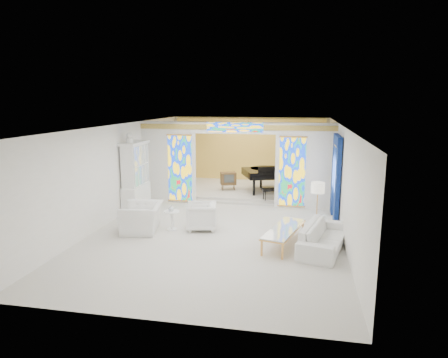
% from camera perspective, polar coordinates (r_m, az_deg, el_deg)
% --- Properties ---
extents(floor, '(12.00, 12.00, 0.00)m').
position_cam_1_polar(floor, '(12.75, 0.09, -5.93)').
color(floor, silver).
rests_on(floor, ground).
extents(ceiling, '(7.00, 12.00, 0.02)m').
position_cam_1_polar(ceiling, '(12.20, 0.10, 7.66)').
color(ceiling, white).
rests_on(ceiling, wall_back).
extents(wall_back, '(7.00, 0.02, 3.00)m').
position_cam_1_polar(wall_back, '(18.25, 3.65, 4.09)').
color(wall_back, white).
rests_on(wall_back, floor).
extents(wall_front, '(7.00, 0.02, 3.00)m').
position_cam_1_polar(wall_front, '(6.77, -9.61, -8.41)').
color(wall_front, white).
rests_on(wall_front, floor).
extents(wall_left, '(0.02, 12.00, 3.00)m').
position_cam_1_polar(wall_left, '(13.48, -14.68, 1.21)').
color(wall_left, white).
rests_on(wall_left, floor).
extents(wall_right, '(0.02, 12.00, 3.00)m').
position_cam_1_polar(wall_right, '(12.23, 16.41, 0.12)').
color(wall_right, white).
rests_on(wall_right, floor).
extents(partition_wall, '(7.00, 0.22, 3.00)m').
position_cam_1_polar(partition_wall, '(14.30, 1.60, 2.75)').
color(partition_wall, white).
rests_on(partition_wall, floor).
extents(stained_glass_left, '(0.90, 0.04, 2.40)m').
position_cam_1_polar(stained_glass_left, '(14.72, -6.30, 1.54)').
color(stained_glass_left, gold).
rests_on(stained_glass_left, partition_wall).
extents(stained_glass_right, '(0.90, 0.04, 2.40)m').
position_cam_1_polar(stained_glass_right, '(14.07, 9.71, 1.00)').
color(stained_glass_right, gold).
rests_on(stained_glass_right, partition_wall).
extents(stained_glass_transom, '(2.00, 0.04, 0.34)m').
position_cam_1_polar(stained_glass_transom, '(14.07, 1.56, 7.39)').
color(stained_glass_transom, gold).
rests_on(stained_glass_transom, partition_wall).
extents(alcove_platform, '(6.80, 3.80, 0.18)m').
position_cam_1_polar(alcove_platform, '(16.63, 2.75, -1.53)').
color(alcove_platform, silver).
rests_on(alcove_platform, floor).
extents(gold_curtain_back, '(6.70, 0.10, 2.90)m').
position_cam_1_polar(gold_curtain_back, '(18.13, 3.60, 4.04)').
color(gold_curtain_back, gold).
rests_on(gold_curtain_back, wall_back).
extents(chandelier, '(0.48, 0.48, 0.30)m').
position_cam_1_polar(chandelier, '(16.14, 3.49, 6.91)').
color(chandelier, '#DF9F4E').
rests_on(chandelier, ceiling).
extents(blue_drapes, '(0.14, 1.85, 2.65)m').
position_cam_1_polar(blue_drapes, '(12.90, 15.71, 1.06)').
color(blue_drapes, navy).
rests_on(blue_drapes, wall_right).
extents(china_cabinet, '(0.56, 1.46, 2.72)m').
position_cam_1_polar(china_cabinet, '(13.96, -12.52, 0.26)').
color(china_cabinet, white).
rests_on(china_cabinet, floor).
extents(armchair_left, '(1.30, 1.43, 0.81)m').
position_cam_1_polar(armchair_left, '(11.85, -11.63, -5.46)').
color(armchair_left, white).
rests_on(armchair_left, floor).
extents(armchair_right, '(1.01, 0.99, 0.79)m').
position_cam_1_polar(armchair_right, '(11.81, -3.26, -5.35)').
color(armchair_right, white).
rests_on(armchair_right, floor).
extents(sofa, '(1.42, 2.44, 0.67)m').
position_cam_1_polar(sofa, '(10.57, 14.05, -8.02)').
color(sofa, white).
rests_on(sofa, floor).
extents(side_table, '(0.55, 0.55, 0.57)m').
position_cam_1_polar(side_table, '(11.85, -7.49, -5.47)').
color(side_table, white).
rests_on(side_table, floor).
extents(vase, '(0.19, 0.19, 0.17)m').
position_cam_1_polar(vase, '(11.77, -7.53, -4.14)').
color(vase, silver).
rests_on(vase, side_table).
extents(coffee_table, '(1.14, 2.16, 0.46)m').
position_cam_1_polar(coffee_table, '(10.65, 8.57, -7.15)').
color(coffee_table, silver).
rests_on(coffee_table, floor).
extents(floor_lamp, '(0.46, 0.46, 1.52)m').
position_cam_1_polar(floor_lamp, '(11.36, 13.24, -1.57)').
color(floor_lamp, '#DF9F4E').
rests_on(floor_lamp, floor).
extents(grand_piano, '(1.97, 2.98, 1.07)m').
position_cam_1_polar(grand_piano, '(16.03, 5.91, 0.88)').
color(grand_piano, black).
rests_on(grand_piano, alcove_platform).
extents(tv_console, '(0.71, 0.59, 0.71)m').
position_cam_1_polar(tv_console, '(16.13, 0.61, 0.08)').
color(tv_console, '#543A1E').
rests_on(tv_console, alcove_platform).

